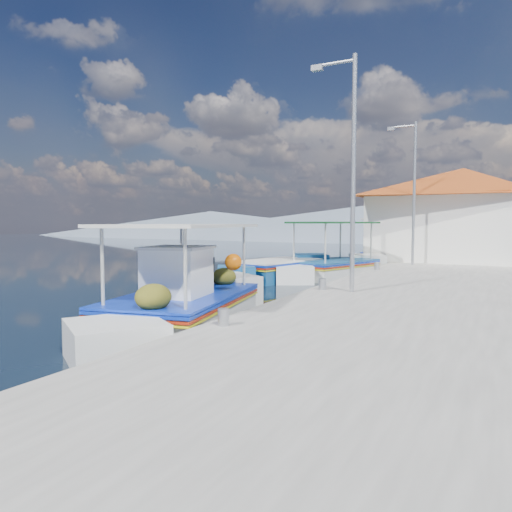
% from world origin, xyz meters
% --- Properties ---
extents(ground, '(160.00, 160.00, 0.00)m').
position_xyz_m(ground, '(0.00, 0.00, 0.00)').
color(ground, black).
rests_on(ground, ground).
extents(quay, '(5.00, 44.00, 0.50)m').
position_xyz_m(quay, '(5.90, 6.00, 0.25)').
color(quay, '#B0ABA4').
rests_on(quay, ground).
extents(bollards, '(0.20, 17.20, 0.30)m').
position_xyz_m(bollards, '(3.80, 5.25, 0.65)').
color(bollards, '#A5A8AD').
rests_on(bollards, quay).
extents(main_caique, '(3.21, 7.43, 2.50)m').
position_xyz_m(main_caique, '(1.86, -1.43, 0.48)').
color(main_caique, silver).
rests_on(main_caique, ground).
extents(caique_green_canopy, '(3.46, 6.55, 2.58)m').
position_xyz_m(caique_green_canopy, '(1.77, 8.96, 0.38)').
color(caique_green_canopy, silver).
rests_on(caique_green_canopy, ground).
extents(caique_blue_hull, '(2.95, 6.52, 1.19)m').
position_xyz_m(caique_blue_hull, '(-0.04, 7.30, 0.32)').
color(caique_blue_hull, '#165188').
rests_on(caique_blue_hull, ground).
extents(caique_far, '(2.95, 7.90, 2.79)m').
position_xyz_m(caique_far, '(2.55, 15.87, 0.52)').
color(caique_far, silver).
rests_on(caique_far, ground).
extents(harbor_building, '(10.49, 10.49, 4.40)m').
position_xyz_m(harbor_building, '(6.20, 15.00, 2.78)').
color(harbor_building, white).
rests_on(harbor_building, quay).
extents(lamp_post_near, '(1.21, 0.14, 6.00)m').
position_xyz_m(lamp_post_near, '(4.51, 2.00, 3.85)').
color(lamp_post_near, '#A5A8AD').
rests_on(lamp_post_near, quay).
extents(lamp_post_far, '(1.21, 0.14, 6.00)m').
position_xyz_m(lamp_post_far, '(4.51, 11.00, 3.85)').
color(lamp_post_far, '#A5A8AD').
rests_on(lamp_post_far, quay).
extents(mountain_ridge, '(171.40, 96.00, 5.50)m').
position_xyz_m(mountain_ridge, '(6.54, 56.00, 2.04)').
color(mountain_ridge, slate).
rests_on(mountain_ridge, ground).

